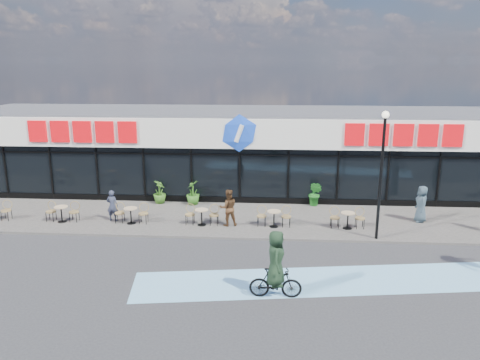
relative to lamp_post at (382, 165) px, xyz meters
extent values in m
plane|color=#28282B|center=(-6.04, -2.30, -3.24)|extent=(120.00, 120.00, 0.00)
cube|color=#5A5550|center=(-6.04, 2.20, -3.19)|extent=(44.00, 5.00, 0.10)
cube|color=#6EABD1|center=(-2.04, -3.80, -3.23)|extent=(14.17, 4.13, 0.01)
cube|color=black|center=(-6.04, 7.70, -1.74)|extent=(30.00, 6.00, 3.00)
cube|color=beige|center=(-6.04, 7.55, 0.51)|extent=(30.60, 6.30, 1.50)
cube|color=#47474C|center=(-6.04, 7.70, 1.31)|extent=(30.60, 6.30, 0.10)
cube|color=navy|center=(-6.04, 4.66, -0.19)|extent=(30.60, 0.08, 0.18)
cube|color=black|center=(-6.04, 4.67, -0.59)|extent=(30.00, 0.06, 0.08)
cube|color=black|center=(-6.04, 4.68, -3.04)|extent=(30.00, 0.10, 0.40)
cube|color=red|center=(-14.04, 4.40, 0.56)|extent=(5.63, 0.18, 1.10)
cube|color=red|center=(1.96, 4.40, 0.56)|extent=(5.63, 0.18, 1.10)
ellipsoid|color=blue|center=(-6.04, 4.40, 0.56)|extent=(1.90, 0.24, 1.90)
cylinder|color=black|center=(-18.54, 4.67, -1.74)|extent=(0.10, 0.10, 3.00)
cylinder|color=black|center=(-16.04, 4.67, -1.74)|extent=(0.10, 0.10, 3.00)
cylinder|color=black|center=(-13.54, 4.67, -1.74)|extent=(0.10, 0.10, 3.00)
cylinder|color=black|center=(-11.04, 4.67, -1.74)|extent=(0.10, 0.10, 3.00)
cylinder|color=black|center=(-8.54, 4.67, -1.74)|extent=(0.10, 0.10, 3.00)
cylinder|color=black|center=(-6.04, 4.67, -1.74)|extent=(0.10, 0.10, 3.00)
cylinder|color=black|center=(-3.54, 4.67, -1.74)|extent=(0.10, 0.10, 3.00)
cylinder|color=black|center=(-1.04, 4.67, -1.74)|extent=(0.10, 0.10, 3.00)
cylinder|color=black|center=(1.46, 4.67, -1.74)|extent=(0.10, 0.10, 3.00)
cylinder|color=black|center=(3.96, 4.67, -1.74)|extent=(0.10, 0.10, 3.00)
cylinder|color=black|center=(0.00, 0.00, -0.61)|extent=(0.12, 0.12, 5.06)
sphere|color=#FFF2CC|center=(0.00, 0.00, 2.02)|extent=(0.28, 0.28, 0.28)
cylinder|color=tan|center=(-13.99, 1.13, -2.42)|extent=(0.60, 0.60, 0.04)
cylinder|color=black|center=(-13.99, 1.13, -2.77)|extent=(0.06, 0.06, 0.70)
cylinder|color=black|center=(-13.99, 1.13, -3.13)|extent=(0.40, 0.40, 0.02)
cylinder|color=tan|center=(-10.75, 1.13, -2.42)|extent=(0.60, 0.60, 0.04)
cylinder|color=black|center=(-10.75, 1.13, -2.77)|extent=(0.06, 0.06, 0.70)
cylinder|color=black|center=(-10.75, 1.13, -3.13)|extent=(0.40, 0.40, 0.02)
cylinder|color=tan|center=(-7.51, 1.13, -2.42)|extent=(0.60, 0.60, 0.04)
cylinder|color=black|center=(-7.51, 1.13, -2.77)|extent=(0.06, 0.06, 0.70)
cylinder|color=black|center=(-7.51, 1.13, -3.13)|extent=(0.40, 0.40, 0.02)
cylinder|color=tan|center=(-4.26, 1.13, -2.42)|extent=(0.60, 0.60, 0.04)
cylinder|color=black|center=(-4.26, 1.13, -2.77)|extent=(0.06, 0.06, 0.70)
cylinder|color=black|center=(-4.26, 1.13, -3.13)|extent=(0.40, 0.40, 0.02)
cylinder|color=tan|center=(-1.02, 1.13, -2.42)|extent=(0.60, 0.60, 0.04)
cylinder|color=black|center=(-1.02, 1.13, -2.77)|extent=(0.06, 0.06, 0.70)
cylinder|color=black|center=(-1.02, 1.13, -3.13)|extent=(0.40, 0.40, 0.02)
imported|color=#2F5A19|center=(-10.19, 4.34, -2.54)|extent=(0.74, 0.74, 1.19)
imported|color=#2F631C|center=(-8.42, 4.24, -2.51)|extent=(0.78, 0.78, 1.25)
imported|color=#1D681E|center=(-2.17, 4.41, -2.50)|extent=(0.89, 0.89, 1.27)
imported|color=#282C3E|center=(-11.71, 1.48, -2.41)|extent=(0.55, 0.39, 1.46)
imported|color=#462C19|center=(-6.31, 1.18, -2.30)|extent=(0.95, 0.82, 1.68)
imported|color=#2E3E48|center=(2.47, 2.30, -2.29)|extent=(0.55, 0.84, 1.70)
imported|color=black|center=(-4.23, -5.12, -2.74)|extent=(1.67, 0.48, 1.00)
imported|color=black|center=(-4.23, -5.12, -1.89)|extent=(0.57, 0.88, 1.79)
camera|label=1|loc=(-4.44, -18.64, 4.07)|focal=35.00mm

